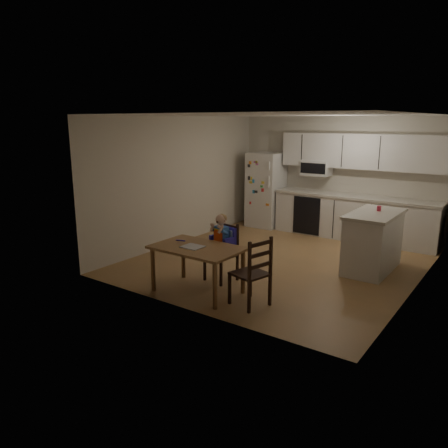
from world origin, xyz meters
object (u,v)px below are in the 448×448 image
refrigerator (266,190)px  dining_table (197,253)px  chair_booster (223,240)px  chair_side (255,268)px  kitchen_island (373,241)px  red_cup (379,208)px

refrigerator → dining_table: 4.30m
dining_table → chair_booster: 0.62m
chair_side → chair_booster: bearing=-107.7°
kitchen_island → chair_booster: (-1.73, -1.79, 0.14)m
red_cup → chair_booster: size_ratio=0.08×
dining_table → refrigerator: bearing=107.3°
red_cup → kitchen_island: bearing=-93.1°
red_cup → refrigerator: bearing=153.1°
red_cup → dining_table: size_ratio=0.07×
refrigerator → red_cup: (3.02, -1.53, 0.16)m
dining_table → chair_side: (0.94, 0.03, -0.05)m
dining_table → chair_side: 0.94m
chair_booster → chair_side: chair_booster is taller
dining_table → red_cup: bearing=55.7°
red_cup → chair_booster: red_cup is taller
red_cup → chair_side: bearing=-107.6°
kitchen_island → chair_side: kitchen_island is taller
red_cup → dining_table: red_cup is taller
refrigerator → kitchen_island: refrigerator is taller
chair_booster → red_cup: bearing=57.5°
kitchen_island → chair_booster: 2.50m
refrigerator → kitchen_island: size_ratio=1.29×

